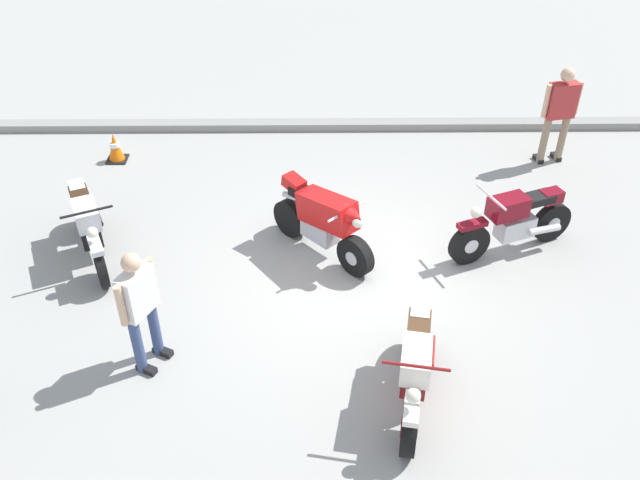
{
  "coord_description": "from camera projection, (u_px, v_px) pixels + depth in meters",
  "views": [
    {
      "loc": [
        -0.57,
        -7.53,
        6.2
      ],
      "look_at": [
        -0.5,
        -0.14,
        0.75
      ],
      "focal_mm": 38.16,
      "sensor_mm": 36.0,
      "label": 1
    }
  ],
  "objects": [
    {
      "name": "motorcycle_maroon_cruiser",
      "position": [
        514.0,
        222.0,
        9.93
      ],
      "size": [
        1.98,
        0.96,
        1.09
      ],
      "rotation": [
        0.0,
        0.0,
        3.53
      ],
      "color": "black",
      "rests_on": "ground"
    },
    {
      "name": "traffic_cone",
      "position": [
        115.0,
        147.0,
        12.28
      ],
      "size": [
        0.36,
        0.36,
        0.53
      ],
      "color": "black",
      "rests_on": "ground"
    },
    {
      "name": "motorcycle_silver_cruiser",
      "position": [
        89.0,
        226.0,
        9.84
      ],
      "size": [
        1.01,
        1.95,
        1.09
      ],
      "rotation": [
        0.0,
        0.0,
        5.14
      ],
      "color": "black",
      "rests_on": "ground"
    },
    {
      "name": "curb_edge",
      "position": [
        343.0,
        125.0,
        13.4
      ],
      "size": [
        14.0,
        0.3,
        0.15
      ],
      "primitive_type": "cube",
      "color": "gray",
      "rests_on": "ground"
    },
    {
      "name": "person_in_red_shirt",
      "position": [
        560.0,
        109.0,
        11.78
      ],
      "size": [
        0.68,
        0.39,
        1.79
      ],
      "rotation": [
        0.0,
        0.0,
        1.78
      ],
      "color": "gray",
      "rests_on": "ground"
    },
    {
      "name": "person_in_white_shirt",
      "position": [
        140.0,
        304.0,
        7.85
      ],
      "size": [
        0.47,
        0.62,
        1.66
      ],
      "rotation": [
        0.0,
        0.0,
        5.82
      ],
      "color": "#384772",
      "rests_on": "ground"
    },
    {
      "name": "ground_plane",
      "position": [
        355.0,
        276.0,
        9.75
      ],
      "size": [
        40.0,
        40.0,
        0.0
      ],
      "primitive_type": "plane",
      "color": "#9E9E99"
    },
    {
      "name": "motorcycle_red_sportbike",
      "position": [
        323.0,
        220.0,
        9.84
      ],
      "size": [
        1.47,
        1.55,
        1.14
      ],
      "rotation": [
        0.0,
        0.0,
        5.47
      ],
      "color": "black",
      "rests_on": "ground"
    },
    {
      "name": "motorcycle_cream_vintage",
      "position": [
        415.0,
        369.0,
        7.65
      ],
      "size": [
        0.79,
        1.95,
        1.07
      ],
      "rotation": [
        0.0,
        0.0,
        4.53
      ],
      "color": "black",
      "rests_on": "ground"
    }
  ]
}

